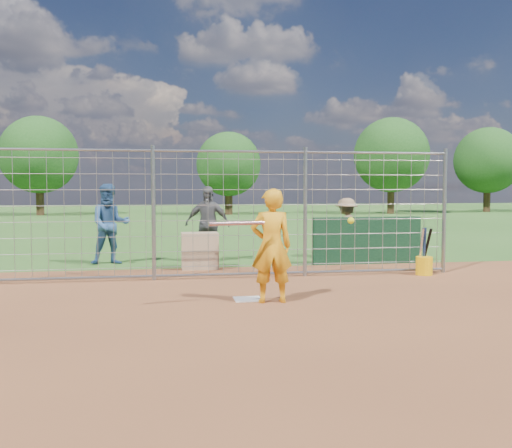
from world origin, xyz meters
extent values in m
plane|color=#2D591E|center=(0.00, 0.00, 0.00)|extent=(100.00, 100.00, 0.00)
plane|color=brown|center=(0.00, -3.00, 0.01)|extent=(18.00, 18.00, 0.00)
cube|color=silver|center=(0.00, -0.20, 0.01)|extent=(0.43, 0.43, 0.02)
cube|color=#11381E|center=(3.40, 3.60, 0.55)|extent=(2.60, 0.20, 1.10)
imported|color=orange|center=(0.33, -0.47, 0.89)|extent=(0.65, 0.43, 1.78)
imported|color=navy|center=(-2.54, 4.50, 0.94)|extent=(1.02, 0.85, 1.88)
imported|color=#505155|center=(-0.26, 4.56, 0.91)|extent=(1.15, 0.70, 1.83)
imported|color=#8B6B4C|center=(3.28, 4.73, 0.76)|extent=(1.14, 0.99, 1.53)
cube|color=tan|center=(-0.52, 3.42, 0.40)|extent=(0.80, 0.56, 0.80)
cylinder|color=silver|center=(-0.25, -0.81, 1.27)|extent=(0.85, 0.25, 0.06)
sphere|color=yellow|center=(1.52, -0.76, 1.29)|extent=(0.10, 0.10, 0.10)
cylinder|color=yellow|center=(3.95, 1.75, 0.19)|extent=(0.34, 0.34, 0.38)
cylinder|color=silver|center=(3.90, 1.80, 0.55)|extent=(0.07, 0.25, 0.84)
cylinder|color=navy|center=(3.97, 1.80, 0.55)|extent=(0.06, 0.14, 0.85)
cylinder|color=black|center=(4.02, 1.80, 0.55)|extent=(0.13, 0.31, 0.83)
cylinder|color=gray|center=(-1.50, 2.00, 1.30)|extent=(0.08, 0.08, 2.60)
cylinder|color=gray|center=(1.50, 2.00, 1.30)|extent=(0.08, 0.08, 2.60)
cylinder|color=gray|center=(4.50, 2.00, 1.30)|extent=(0.08, 0.08, 2.60)
cylinder|color=gray|center=(0.00, 2.00, 2.50)|extent=(9.00, 0.05, 0.05)
cylinder|color=gray|center=(0.00, 2.00, 0.08)|extent=(9.00, 0.05, 0.05)
cube|color=gray|center=(0.00, 2.00, 1.25)|extent=(9.00, 0.02, 2.50)
cylinder|color=#3F2B19|center=(-9.00, 29.00, 1.26)|extent=(0.50, 0.50, 2.52)
sphere|color=#26561E|center=(-9.00, 29.00, 3.85)|extent=(4.90, 4.90, 4.90)
cylinder|color=#3F2B19|center=(3.00, 28.00, 1.08)|extent=(0.50, 0.50, 2.16)
sphere|color=#26561E|center=(3.00, 28.00, 3.30)|extent=(4.20, 4.20, 4.20)
cylinder|color=#3F2B19|center=(14.00, 27.50, 1.30)|extent=(0.50, 0.50, 2.59)
sphere|color=#26561E|center=(14.00, 27.50, 3.96)|extent=(5.04, 5.04, 5.04)
cylinder|color=#3F2B19|center=(22.00, 29.00, 1.22)|extent=(0.50, 0.50, 2.45)
sphere|color=#26561E|center=(22.00, 29.00, 3.74)|extent=(4.76, 4.76, 4.76)
camera|label=1|loc=(-1.34, -9.11, 1.80)|focal=40.00mm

